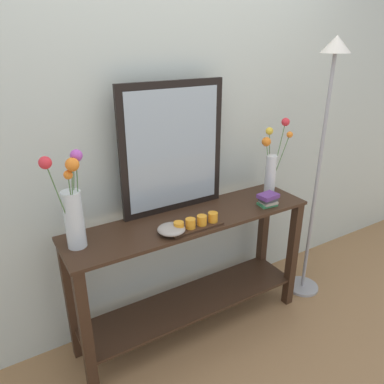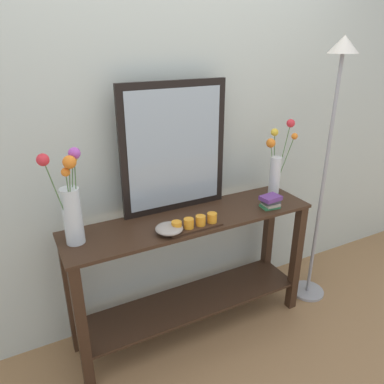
{
  "view_description": "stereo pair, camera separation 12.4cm",
  "coord_description": "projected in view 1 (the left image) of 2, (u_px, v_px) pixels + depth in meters",
  "views": [
    {
      "loc": [
        -1.0,
        -1.66,
        1.8
      ],
      "look_at": [
        0.0,
        0.0,
        0.98
      ],
      "focal_mm": 34.51,
      "sensor_mm": 36.0,
      "label": 1
    },
    {
      "loc": [
        -0.9,
        -1.72,
        1.8
      ],
      "look_at": [
        0.0,
        0.0,
        0.98
      ],
      "focal_mm": 34.51,
      "sensor_mm": 36.0,
      "label": 2
    }
  ],
  "objects": [
    {
      "name": "vase_right",
      "position": [
        272.0,
        164.0,
        2.42
      ],
      "size": [
        0.16,
        0.19,
        0.51
      ],
      "color": "silver",
      "rests_on": "console_table"
    },
    {
      "name": "console_table",
      "position": [
        192.0,
        263.0,
        2.3
      ],
      "size": [
        1.52,
        0.38,
        0.81
      ],
      "color": "#382316",
      "rests_on": "ground"
    },
    {
      "name": "ground_plane",
      "position": [
        192.0,
        326.0,
        2.49
      ],
      "size": [
        7.0,
        6.0,
        0.02
      ],
      "primitive_type": "cube",
      "color": "#997047"
    },
    {
      "name": "wall_back",
      "position": [
        165.0,
        117.0,
        2.21
      ],
      "size": [
        6.4,
        0.08,
        2.7
      ],
      "primitive_type": "cube",
      "color": "beige",
      "rests_on": "ground"
    },
    {
      "name": "book_stack",
      "position": [
        268.0,
        199.0,
        2.31
      ],
      "size": [
        0.13,
        0.1,
        0.08
      ],
      "color": "#388E56",
      "rests_on": "console_table"
    },
    {
      "name": "mirror_leaning",
      "position": [
        173.0,
        149.0,
        2.13
      ],
      "size": [
        0.66,
        0.03,
        0.77
      ],
      "color": "black",
      "rests_on": "console_table"
    },
    {
      "name": "tall_vase_left",
      "position": [
        73.0,
        208.0,
        1.78
      ],
      "size": [
        0.2,
        0.15,
        0.51
      ],
      "color": "silver",
      "rests_on": "console_table"
    },
    {
      "name": "candle_tray",
      "position": [
        196.0,
        224.0,
        2.04
      ],
      "size": [
        0.32,
        0.09,
        0.07
      ],
      "color": "#382316",
      "rests_on": "console_table"
    },
    {
      "name": "floor_lamp",
      "position": [
        324.0,
        133.0,
        2.39
      ],
      "size": [
        0.24,
        0.24,
        1.81
      ],
      "color": "#9E9EA3",
      "rests_on": "ground"
    },
    {
      "name": "decorative_bowl",
      "position": [
        171.0,
        229.0,
        1.98
      ],
      "size": [
        0.15,
        0.15,
        0.05
      ],
      "color": "#9E9389",
      "rests_on": "console_table"
    }
  ]
}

